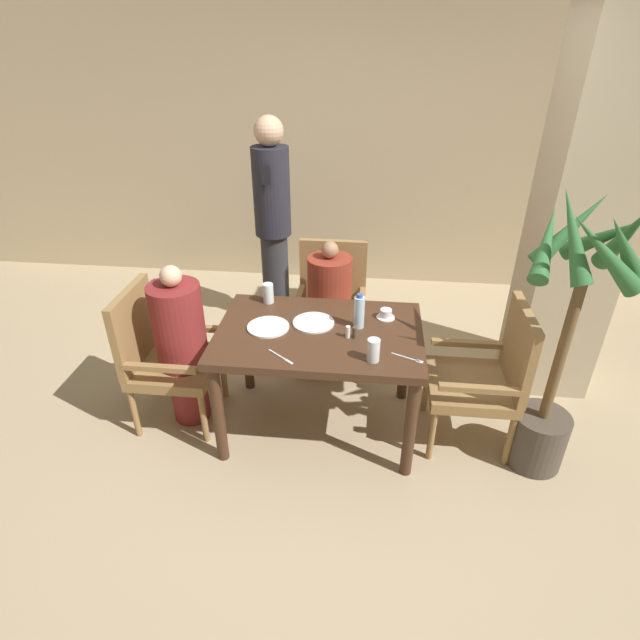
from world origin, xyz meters
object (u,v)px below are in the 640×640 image
object	(u,v)px
chair_left_side	(162,353)
diner_in_left_chair	(182,345)
water_bottle	(359,312)
glass_tall_mid	(268,293)
chair_far_side	(331,302)
chair_right_side	(487,374)
plate_main_right	(314,323)
plate_main_left	(268,327)
standing_host	(273,220)
diner_in_far_chair	(329,307)
potted_palm	(559,358)
glass_tall_near	(373,350)
teacup_with_saucer	(386,314)

from	to	relation	value
chair_left_side	diner_in_left_chair	bearing A→B (deg)	0.00
water_bottle	glass_tall_mid	bearing A→B (deg)	157.08
chair_far_side	chair_right_side	bearing A→B (deg)	-38.89
plate_main_right	chair_left_side	bearing A→B (deg)	-175.25
chair_right_side	glass_tall_mid	size ratio (longest dim) A/B	7.10
chair_left_side	chair_far_side	xyz separation A→B (m)	(1.02, 0.83, 0.00)
plate_main_left	water_bottle	world-z (taller)	water_bottle
water_bottle	chair_left_side	bearing A→B (deg)	-176.71
chair_left_side	plate_main_left	xyz separation A→B (m)	(0.71, -0.00, 0.24)
chair_left_side	standing_host	bearing A→B (deg)	70.45
standing_host	glass_tall_mid	bearing A→B (deg)	-81.15
diner_in_far_chair	standing_host	size ratio (longest dim) A/B	0.59
potted_palm	plate_main_right	size ratio (longest dim) A/B	6.60
diner_in_left_chair	standing_host	xyz separation A→B (m)	(0.34, 1.37, 0.37)
chair_right_side	diner_in_left_chair	bearing A→B (deg)	180.00
diner_in_left_chair	plate_main_right	size ratio (longest dim) A/B	4.36
standing_host	plate_main_right	size ratio (longest dim) A/B	6.87
diner_in_left_chair	glass_tall_near	world-z (taller)	diner_in_left_chair
diner_in_left_chair	diner_in_far_chair	size ratio (longest dim) A/B	1.07
chair_left_side	glass_tall_mid	world-z (taller)	chair_left_side
plate_main_left	glass_tall_mid	world-z (taller)	glass_tall_mid
water_bottle	plate_main_left	bearing A→B (deg)	-172.23
diner_in_far_chair	potted_palm	distance (m)	1.60
chair_right_side	diner_in_far_chair	bearing A→B (deg)	146.45
glass_tall_near	water_bottle	bearing A→B (deg)	104.83
plate_main_right	teacup_with_saucer	bearing A→B (deg)	14.94
chair_left_side	water_bottle	distance (m)	1.30
glass_tall_mid	diner_in_far_chair	bearing A→B (deg)	43.05
chair_right_side	plate_main_right	world-z (taller)	chair_right_side
standing_host	water_bottle	xyz separation A→B (m)	(0.77, -1.30, -0.11)
glass_tall_mid	plate_main_right	bearing A→B (deg)	-36.87
chair_left_side	diner_in_left_chair	world-z (taller)	diner_in_left_chair
potted_palm	plate_main_left	distance (m)	1.66
diner_in_far_chair	plate_main_right	world-z (taller)	diner_in_far_chair
chair_right_side	glass_tall_mid	world-z (taller)	chair_right_side
chair_right_side	potted_palm	distance (m)	0.44
chair_left_side	potted_palm	size ratio (longest dim) A/B	0.56
diner_in_left_chair	potted_palm	xyz separation A→B (m)	(2.21, -0.18, 0.18)
diner_in_far_chair	teacup_with_saucer	bearing A→B (deg)	-50.35
chair_right_side	plate_main_right	size ratio (longest dim) A/B	3.67
chair_right_side	potted_palm	world-z (taller)	potted_palm
plate_main_right	glass_tall_near	world-z (taller)	glass_tall_near
chair_far_side	glass_tall_near	xyz separation A→B (m)	(0.33, -1.11, 0.30)
chair_left_side	teacup_with_saucer	bearing A→B (deg)	7.98
diner_in_far_chair	potted_palm	bearing A→B (deg)	-32.69
plate_main_left	plate_main_right	xyz separation A→B (m)	(0.27, 0.08, 0.00)
plate_main_left	glass_tall_near	bearing A→B (deg)	-23.49
chair_right_side	glass_tall_near	size ratio (longest dim) A/B	7.10
chair_far_side	chair_right_side	size ratio (longest dim) A/B	1.00
chair_left_side	chair_far_side	world-z (taller)	same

